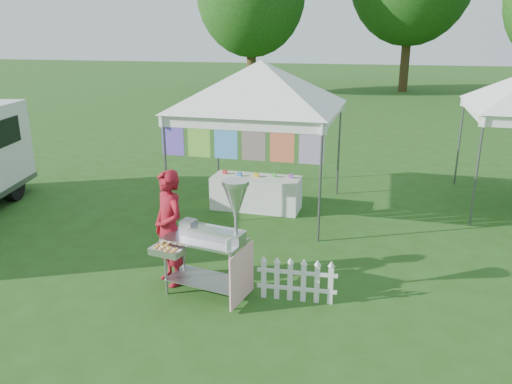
% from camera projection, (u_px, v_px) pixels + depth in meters
% --- Properties ---
extents(ground, '(120.00, 120.00, 0.00)m').
position_uv_depth(ground, '(198.00, 286.00, 7.18)').
color(ground, '#264915').
rests_on(ground, ground).
extents(canopy_main, '(4.24, 4.24, 3.45)m').
position_uv_depth(canopy_main, '(261.00, 61.00, 9.50)').
color(canopy_main, '#59595E').
rests_on(canopy_main, ground).
extents(donut_cart, '(1.31, 0.81, 1.69)m').
position_uv_depth(donut_cart, '(216.00, 230.00, 6.57)').
color(donut_cart, gray).
rests_on(donut_cart, ground).
extents(vendor, '(0.73, 0.69, 1.68)m').
position_uv_depth(vendor, '(169.00, 228.00, 7.05)').
color(vendor, maroon).
rests_on(vendor, ground).
extents(picket_fence, '(1.08, 0.11, 0.56)m').
position_uv_depth(picket_fence, '(297.00, 282.00, 6.69)').
color(picket_fence, silver).
rests_on(picket_fence, ground).
extents(display_table, '(1.80, 0.70, 0.68)m').
position_uv_depth(display_table, '(256.00, 193.00, 10.28)').
color(display_table, white).
rests_on(display_table, ground).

